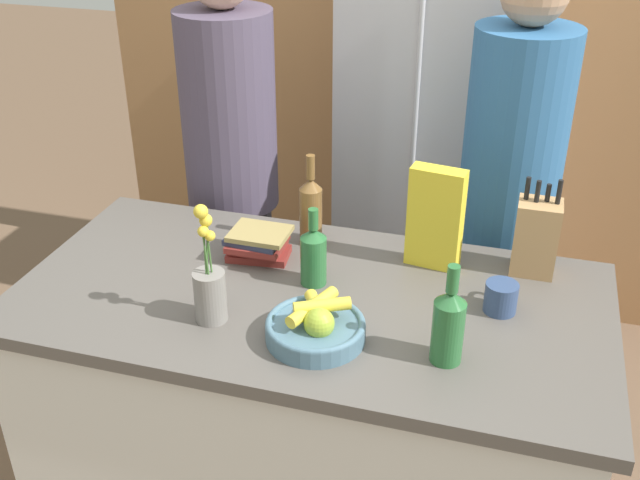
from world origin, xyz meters
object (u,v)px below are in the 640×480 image
Objects in this scene: fruit_bowl at (316,325)px; flower_vase at (210,288)px; book_stack at (258,244)px; bottle_wine at (313,255)px; bottle_vinegar at (311,209)px; person_at_sink at (232,165)px; knife_block at (536,237)px; cereal_box at (435,218)px; person_in_blue at (508,196)px; bottle_oil at (448,324)px; coffee_mug at (501,297)px; refrigerator at (439,136)px.

fruit_bowl is 0.76× the size of flower_vase.
bottle_wine is at bearing -24.13° from book_stack.
person_at_sink is (-0.41, 0.35, -0.05)m from bottle_vinegar.
knife_block reaches higher than fruit_bowl.
fruit_bowl is at bearing -116.63° from cereal_box.
person_in_blue reaches higher than flower_vase.
person_in_blue is (0.99, 0.01, 0.01)m from person_at_sink.
flower_vase is 1.26× the size of bottle_oil.
bottle_wine reaches higher than book_stack.
bottle_vinegar is (-0.49, 0.48, 0.01)m from bottle_oil.
coffee_mug is at bearing -6.53° from book_stack.
cereal_box is 0.89m from person_at_sink.
cereal_box is 0.18× the size of person_at_sink.
bottle_oil is (-0.11, -0.26, 0.06)m from coffee_mug.
person_in_blue is (0.70, 0.50, 0.03)m from book_stack.
flower_vase is at bearing -139.14° from cereal_box.
person_at_sink reaches higher than coffee_mug.
fruit_bowl is 0.72m from knife_block.
refrigerator is 6.19× the size of cereal_box.
cereal_box is 1.60× the size of book_stack.
book_stack is (-0.80, -0.15, -0.07)m from knife_block.
book_stack is at bearing -109.99° from refrigerator.
person_at_sink is (-1.01, 0.58, 0.02)m from coffee_mug.
coffee_mug is (0.73, 0.26, -0.06)m from flower_vase.
bottle_wine is at bearing -179.18° from coffee_mug.
person_at_sink reaches higher than bottle_oil.
bottle_wine is at bearing 148.92° from bottle_oil.
fruit_bowl is 1.01m from person_at_sink.
person_in_blue reaches higher than bottle_oil.
flower_vase is 2.74× the size of coffee_mug.
bottle_oil is 0.48m from bottle_wine.
bottle_vinegar is 0.68m from person_in_blue.
person_at_sink reaches higher than bottle_vinegar.
bottle_oil is at bearing 0.96° from fruit_bowl.
refrigerator reaches higher than fruit_bowl.
person_in_blue is at bearing 63.73° from fruit_bowl.
flower_vase is 1.10m from person_in_blue.
bottle_vinegar is 0.25m from bottle_wine.
bottle_wine is at bearing -147.34° from cereal_box.
bottle_wine is at bearing 108.03° from fruit_bowl.
knife_block is 2.39× the size of coffee_mug.
person_in_blue reaches higher than person_at_sink.
flower_vase is at bearing -179.96° from bottle_oil.
refrigerator is 0.98m from bottle_vinegar.
bottle_oil is at bearing -117.06° from person_in_blue.
bottle_oil is at bearing -113.40° from coffee_mug.
person_at_sink is at bearing 139.36° from bottle_vinegar.
cereal_box is (0.12, -0.97, 0.12)m from refrigerator.
bottle_oil reaches higher than fruit_bowl.
bottle_oil is (0.22, -1.42, 0.07)m from refrigerator.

